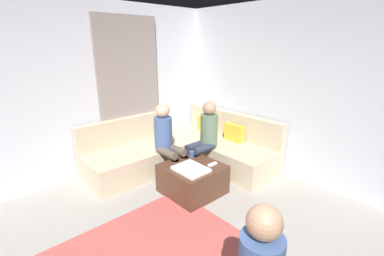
# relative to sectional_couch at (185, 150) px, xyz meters

# --- Properties ---
(wall_back) EXTENTS (6.00, 0.12, 2.70)m
(wall_back) POSITION_rel_sectional_couch_xyz_m (2.08, 1.06, 1.07)
(wall_back) COLOR silver
(wall_back) RESTS_ON ground_plane
(wall_left) EXTENTS (0.12, 6.00, 2.70)m
(wall_left) POSITION_rel_sectional_couch_xyz_m (-0.86, -1.88, 1.07)
(wall_left) COLOR silver
(wall_left) RESTS_ON ground_plane
(curtain_panel) EXTENTS (0.06, 1.10, 2.50)m
(curtain_panel) POSITION_rel_sectional_couch_xyz_m (-0.76, -0.58, 0.97)
(curtain_panel) COLOR gray
(curtain_panel) RESTS_ON ground_plane
(sectional_couch) EXTENTS (2.10, 2.55, 0.87)m
(sectional_couch) POSITION_rel_sectional_couch_xyz_m (0.00, 0.00, 0.00)
(sectional_couch) COLOR #C6B593
(sectional_couch) RESTS_ON ground_plane
(ottoman) EXTENTS (0.76, 0.76, 0.42)m
(ottoman) POSITION_rel_sectional_couch_xyz_m (0.75, -0.51, -0.07)
(ottoman) COLOR #4C2D1E
(ottoman) RESTS_ON ground_plane
(folded_blanket) EXTENTS (0.44, 0.36, 0.04)m
(folded_blanket) POSITION_rel_sectional_couch_xyz_m (0.85, -0.63, 0.16)
(folded_blanket) COLOR white
(folded_blanket) RESTS_ON ottoman
(coffee_mug) EXTENTS (0.08, 0.08, 0.10)m
(coffee_mug) POSITION_rel_sectional_couch_xyz_m (0.53, -0.33, 0.19)
(coffee_mug) COLOR #334C72
(coffee_mug) RESTS_ON ottoman
(game_remote) EXTENTS (0.05, 0.15, 0.02)m
(game_remote) POSITION_rel_sectional_couch_xyz_m (0.93, -0.29, 0.15)
(game_remote) COLOR white
(game_remote) RESTS_ON ottoman
(person_on_couch_back) EXTENTS (0.30, 0.60, 1.20)m
(person_on_couch_back) POSITION_rel_sectional_couch_xyz_m (0.42, 0.06, 0.38)
(person_on_couch_back) COLOR #2D3347
(person_on_couch_back) RESTS_ON ground_plane
(person_on_couch_side) EXTENTS (0.60, 0.30, 1.20)m
(person_on_couch_side) POSITION_rel_sectional_couch_xyz_m (0.15, -0.49, 0.38)
(person_on_couch_side) COLOR brown
(person_on_couch_side) RESTS_ON ground_plane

